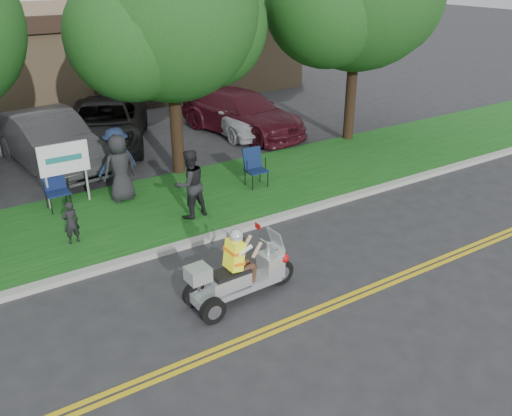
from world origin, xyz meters
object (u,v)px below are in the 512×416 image
parked_car_left (50,141)px  parked_car_mid (105,124)px  spectator_adult_mid (190,184)px  parked_car_right (242,113)px  lawn_chair_b (254,165)px  parked_car_far_right (234,113)px  lawn_chair_a (55,186)px  trike_scooter (238,276)px

parked_car_left → parked_car_mid: size_ratio=0.92×
spectator_adult_mid → parked_car_right: 7.46m
lawn_chair_b → spectator_adult_mid: 2.60m
lawn_chair_b → spectator_adult_mid: spectator_adult_mid is taller
lawn_chair_b → parked_car_left: 6.44m
spectator_adult_mid → parked_car_far_right: size_ratio=0.40×
parked_car_right → parked_car_far_right: bearing=107.0°
lawn_chair_a → parked_car_mid: size_ratio=0.19×
trike_scooter → lawn_chair_a: 6.21m
spectator_adult_mid → trike_scooter: bearing=70.8°
parked_car_far_right → parked_car_mid: bearing=172.5°
trike_scooter → parked_car_mid: 10.42m
spectator_adult_mid → parked_car_right: spectator_adult_mid is taller
parked_car_left → spectator_adult_mid: bearing=-78.7°
lawn_chair_a → lawn_chair_b: bearing=-16.3°
trike_scooter → parked_car_mid: parked_car_mid is taller
lawn_chair_a → parked_car_left: bearing=77.4°
trike_scooter → parked_car_far_right: bearing=57.7°
parked_car_mid → lawn_chair_a: bearing=-97.9°
parked_car_left → parked_car_mid: parked_car_left is taller
parked_car_far_right → lawn_chair_a: bearing=-151.0°
trike_scooter → lawn_chair_b: trike_scooter is taller
spectator_adult_mid → parked_car_mid: 6.76m
lawn_chair_a → parked_car_mid: 5.25m
lawn_chair_b → lawn_chair_a: bearing=168.0°
parked_car_mid → parked_car_right: bearing=10.7°
lawn_chair_a → trike_scooter: bearing=-73.6°
parked_car_left → parked_car_right: (6.86, -0.00, -0.09)m
lawn_chair_a → parked_car_far_right: size_ratio=0.25×
parked_car_mid → lawn_chair_b: bearing=-44.5°
lawn_chair_a → spectator_adult_mid: spectator_adult_mid is taller
lawn_chair_a → parked_car_mid: parked_car_mid is taller
parked_car_left → parked_car_far_right: size_ratio=1.22×
parked_car_mid → trike_scooter: bearing=-71.1°
spectator_adult_mid → parked_car_left: 5.95m
parked_car_left → parked_car_far_right: bearing=-5.4°
lawn_chair_b → parked_car_right: bearing=65.8°
lawn_chair_b → parked_car_left: parked_car_left is taller
lawn_chair_a → parked_car_mid: (2.78, 4.45, 0.08)m
trike_scooter → spectator_adult_mid: size_ratio=1.36×
spectator_adult_mid → parked_car_far_right: 7.57m
lawn_chair_a → parked_car_right: parked_car_right is taller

